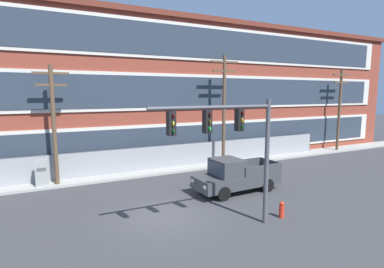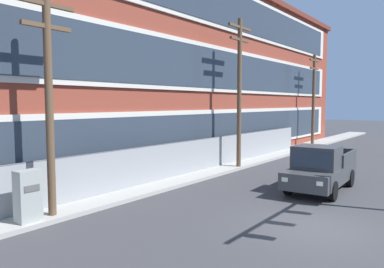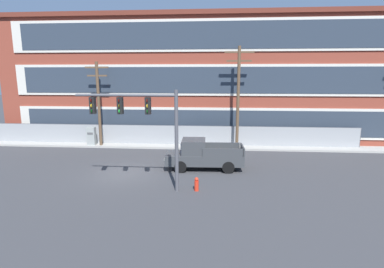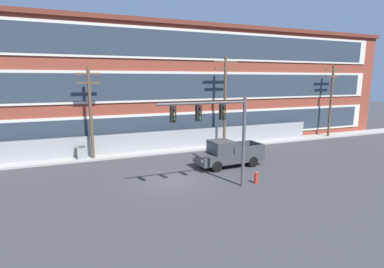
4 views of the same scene
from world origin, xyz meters
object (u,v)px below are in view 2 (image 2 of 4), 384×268
at_px(utility_pole_near_corner, 49,95).
at_px(utility_pole_far_east, 314,96).
at_px(utility_pole_midblock, 239,87).
at_px(electrical_cabinet, 28,198).
at_px(pickup_truck_dark_grey, 320,169).

height_order(utility_pole_near_corner, utility_pole_far_east, utility_pole_far_east).
height_order(utility_pole_midblock, utility_pole_far_east, utility_pole_midblock).
distance_m(utility_pole_near_corner, electrical_cabinet, 3.35).
bearing_deg(utility_pole_midblock, utility_pole_near_corner, 179.07).
height_order(pickup_truck_dark_grey, utility_pole_far_east, utility_pole_far_east).
distance_m(utility_pole_midblock, utility_pole_far_east, 13.73).
relative_size(pickup_truck_dark_grey, utility_pole_near_corner, 0.71).
bearing_deg(utility_pole_far_east, electrical_cabinet, -179.77).
distance_m(utility_pole_midblock, electrical_cabinet, 13.59).
height_order(utility_pole_midblock, electrical_cabinet, utility_pole_midblock).
bearing_deg(utility_pole_midblock, electrical_cabinet, 179.21).
height_order(utility_pole_near_corner, electrical_cabinet, utility_pole_near_corner).
bearing_deg(utility_pole_far_east, pickup_truck_dark_grey, -160.15).
distance_m(pickup_truck_dark_grey, utility_pole_near_corner, 11.55).
height_order(utility_pole_far_east, electrical_cabinet, utility_pole_far_east).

